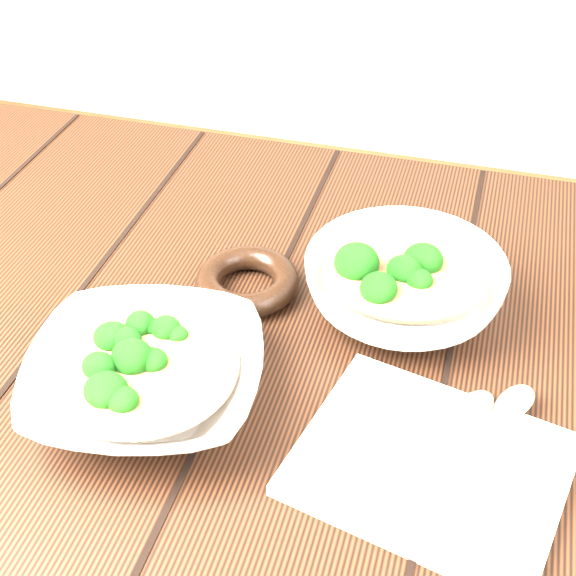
{
  "coord_description": "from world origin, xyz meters",
  "views": [
    {
      "loc": [
        0.18,
        -0.57,
        1.3
      ],
      "look_at": [
        0.01,
        0.03,
        0.8
      ],
      "focal_mm": 50.0,
      "sensor_mm": 36.0,
      "label": 1
    }
  ],
  "objects_px": {
    "table": "(270,419)",
    "soup_bowl_back": "(404,285)",
    "soup_bowl_front": "(146,377)",
    "napkin": "(431,465)",
    "trivet": "(247,281)"
  },
  "relations": [
    {
      "from": "soup_bowl_back",
      "to": "trivet",
      "type": "relative_size",
      "value": 2.41
    },
    {
      "from": "soup_bowl_back",
      "to": "napkin",
      "type": "distance_m",
      "value": 0.21
    },
    {
      "from": "trivet",
      "to": "napkin",
      "type": "distance_m",
      "value": 0.29
    },
    {
      "from": "soup_bowl_back",
      "to": "trivet",
      "type": "height_order",
      "value": "soup_bowl_back"
    },
    {
      "from": "soup_bowl_back",
      "to": "napkin",
      "type": "relative_size",
      "value": 1.23
    },
    {
      "from": "soup_bowl_front",
      "to": "napkin",
      "type": "relative_size",
      "value": 1.16
    },
    {
      "from": "table",
      "to": "soup_bowl_back",
      "type": "bearing_deg",
      "value": 33.87
    },
    {
      "from": "table",
      "to": "napkin",
      "type": "relative_size",
      "value": 5.47
    },
    {
      "from": "table",
      "to": "soup_bowl_front",
      "type": "relative_size",
      "value": 4.71
    },
    {
      "from": "soup_bowl_front",
      "to": "napkin",
      "type": "distance_m",
      "value": 0.27
    },
    {
      "from": "table",
      "to": "trivet",
      "type": "height_order",
      "value": "trivet"
    },
    {
      "from": "table",
      "to": "napkin",
      "type": "height_order",
      "value": "napkin"
    },
    {
      "from": "soup_bowl_front",
      "to": "soup_bowl_back",
      "type": "distance_m",
      "value": 0.28
    },
    {
      "from": "table",
      "to": "soup_bowl_back",
      "type": "relative_size",
      "value": 4.43
    },
    {
      "from": "table",
      "to": "trivet",
      "type": "relative_size",
      "value": 10.69
    }
  ]
}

